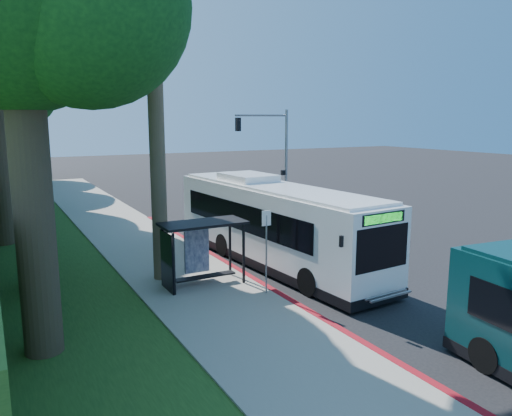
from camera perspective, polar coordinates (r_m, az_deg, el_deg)
ground at (r=25.28m, az=6.19°, el=-4.49°), size 140.00×140.00×0.00m
sidewalk at (r=22.07m, az=-9.70°, el=-6.60°), size 4.50×70.00×0.12m
red_curb at (r=19.46m, az=0.72°, el=-8.75°), size 0.25×30.00×0.13m
grass_verge at (r=25.86m, az=-25.50°, el=-5.05°), size 8.00×70.00×0.06m
bus_shelter at (r=19.03m, az=-6.91°, el=-3.79°), size 3.20×1.51×2.55m
stop_sign_pole at (r=17.87m, az=1.19°, el=-3.73°), size 0.35×0.06×3.17m
traffic_signal_pole at (r=34.98m, az=2.06°, el=6.97°), size 4.10×0.30×7.00m
tree_2 at (r=36.32m, az=-26.09°, el=15.66°), size 8.82×8.40×15.12m
tree_4 at (r=52.20m, az=-26.37°, el=12.83°), size 8.40×8.00×14.14m
tree_5 at (r=60.20m, az=-25.71°, el=11.66°), size 7.35×7.00×12.86m
white_bus at (r=22.06m, az=1.81°, el=-1.61°), size 3.63×13.01×3.83m
pickup at (r=28.10m, az=5.87°, el=-1.30°), size 4.16×6.34×1.62m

